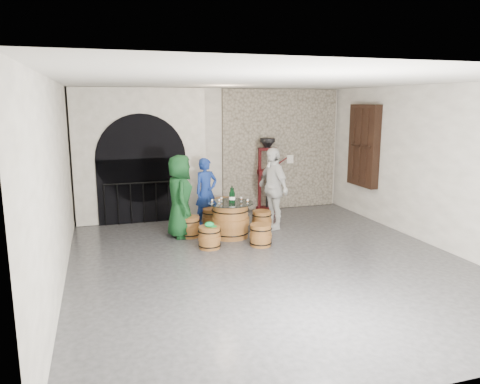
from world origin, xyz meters
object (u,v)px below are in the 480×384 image
object	(u,v)px
barrel_stool_near_left	(210,237)
wine_bottle_left	(231,197)
barrel_table	(230,220)
barrel_stool_far	(212,218)
person_blue	(206,192)
person_green	(180,196)
corking_press	(267,169)
side_barrel	(224,211)
wine_bottle_right	(232,195)
person_white	(273,188)
barrel_stool_right	(262,221)
barrel_stool_left	(190,227)
wine_bottle_center	(233,197)
barrel_stool_near_right	(261,235)

from	to	relation	value
barrel_stool_near_left	wine_bottle_left	distance (m)	1.09
barrel_table	wine_bottle_left	bearing A→B (deg)	-85.43
barrel_stool_far	person_blue	world-z (taller)	person_blue
barrel_table	person_blue	world-z (taller)	person_blue
person_green	corking_press	world-z (taller)	corking_press
side_barrel	barrel_stool_far	bearing A→B (deg)	-152.05
barrel_table	wine_bottle_right	xyz separation A→B (m)	(0.09, 0.18, 0.51)
side_barrel	person_green	bearing A→B (deg)	-148.59
barrel_stool_far	person_white	size ratio (longest dim) A/B	0.25
barrel_table	person_white	bearing A→B (deg)	19.73
barrel_stool_right	person_white	bearing A→B (deg)	19.73
barrel_stool_right	wine_bottle_left	size ratio (longest dim) A/B	1.41
person_blue	wine_bottle_left	bearing A→B (deg)	-95.02
person_blue	wine_bottle_right	xyz separation A→B (m)	(0.35, -0.96, 0.09)
person_green	side_barrel	size ratio (longest dim) A/B	2.80
barrel_table	barrel_stool_near_left	xyz separation A→B (m)	(-0.61, -0.63, -0.15)
barrel_stool_left	corking_press	bearing A→B (deg)	35.61
barrel_stool_far	wine_bottle_right	world-z (taller)	wine_bottle_right
person_green	wine_bottle_right	xyz separation A→B (m)	(1.11, -0.15, 0.00)
barrel_stool_right	person_green	distance (m)	1.96
wine_bottle_center	person_blue	bearing A→B (deg)	104.68
barrel_stool_near_right	wine_bottle_center	bearing A→B (deg)	116.56
barrel_table	corking_press	xyz separation A→B (m)	(1.59, 2.01, 0.75)
barrel_stool_near_right	barrel_stool_near_left	size ratio (longest dim) A/B	1.00
person_white	wine_bottle_right	xyz separation A→B (m)	(-1.03, -0.22, -0.04)
person_green	barrel_table	bearing A→B (deg)	-103.64
person_green	wine_bottle_center	distance (m)	1.13
barrel_stool_right	person_blue	distance (m)	1.49
person_green	person_white	distance (m)	2.14
wine_bottle_left	side_barrel	world-z (taller)	wine_bottle_left
wine_bottle_right	corking_press	distance (m)	2.38
barrel_stool_far	person_blue	xyz separation A→B (m)	(-0.06, 0.28, 0.57)
barrel_table	person_white	world-z (taller)	person_white
barrel_table	side_barrel	world-z (taller)	barrel_table
barrel_stool_near_left	barrel_stool_right	bearing A→B (deg)	32.68
barrel_stool_right	person_white	world-z (taller)	person_white
barrel_stool_left	side_barrel	xyz separation A→B (m)	(0.98, 0.77, 0.09)
barrel_stool_near_left	side_barrel	distance (m)	1.83
barrel_stool_right	corking_press	distance (m)	2.08
corking_press	person_blue	bearing A→B (deg)	-147.99
barrel_table	side_barrel	xyz separation A→B (m)	(0.15, 1.04, -0.06)
barrel_stool_near_left	wine_bottle_center	xyz separation A→B (m)	(0.66, 0.57, 0.67)
barrel_stool_right	wine_bottle_right	xyz separation A→B (m)	(-0.74, -0.12, 0.67)
barrel_stool_left	person_white	bearing A→B (deg)	3.94
barrel_table	barrel_stool_left	size ratio (longest dim) A/B	2.14
barrel_stool_right	wine_bottle_center	size ratio (longest dim) A/B	1.41
barrel_table	person_green	distance (m)	1.19
wine_bottle_left	barrel_stool_near_right	bearing A→B (deg)	-61.22
barrel_stool_near_right	person_green	bearing A→B (deg)	142.39
barrel_stool_right	barrel_stool_near_right	world-z (taller)	same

